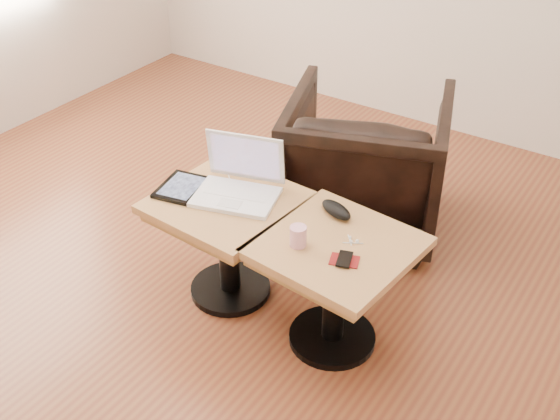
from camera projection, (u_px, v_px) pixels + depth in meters
The scene contains 11 objects.
room_shell at pixel (200, 23), 2.76m from camera, with size 4.52×4.52×2.71m.
side_table_left at pixel (227, 224), 3.25m from camera, with size 0.64×0.64×0.55m.
side_table_right at pixel (336, 269), 2.97m from camera, with size 0.66×0.66×0.55m.
laptop at pixel (239, 184), 3.19m from camera, with size 0.44×0.38×0.26m.
tablet at pixel (182, 187), 3.24m from camera, with size 0.24×0.28×0.02m.
charging_adapter at pixel (225, 163), 3.42m from camera, with size 0.04×0.04×0.02m, color white.
glasses_case at pixel (336, 210), 3.06m from camera, with size 0.17×0.08×0.05m, color black.
striped_cup at pixel (298, 236), 2.87m from camera, with size 0.07×0.07×0.09m, color #DB5587.
earbuds_tangle at pixel (352, 240), 2.91m from camera, with size 0.08×0.05×0.02m.
phone_on_sleeve at pixel (344, 260), 2.80m from camera, with size 0.14×0.11×0.01m.
armchair at pixel (366, 163), 3.77m from camera, with size 0.82×0.85×0.77m, color black.
Camera 1 is at (1.76, -2.07, 2.29)m, focal length 45.00 mm.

